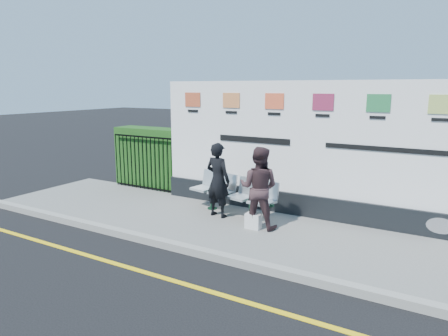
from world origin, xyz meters
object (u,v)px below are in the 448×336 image
(bench, at_px, (231,204))
(woman_left, at_px, (218,180))
(billboard, at_px, (321,160))
(woman_right, at_px, (259,188))

(bench, distance_m, woman_left, 0.68)
(billboard, distance_m, woman_right, 1.62)
(bench, relative_size, woman_left, 1.33)
(billboard, xyz_separation_m, woman_left, (-1.99, -1.05, -0.46))
(billboard, bearing_deg, bench, -157.26)
(bench, xyz_separation_m, woman_left, (-0.17, -0.29, 0.60))
(bench, bearing_deg, woman_left, -108.91)
(billboard, distance_m, bench, 2.25)
(bench, bearing_deg, woman_right, -16.69)
(billboard, xyz_separation_m, woman_right, (-0.90, -1.26, -0.45))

